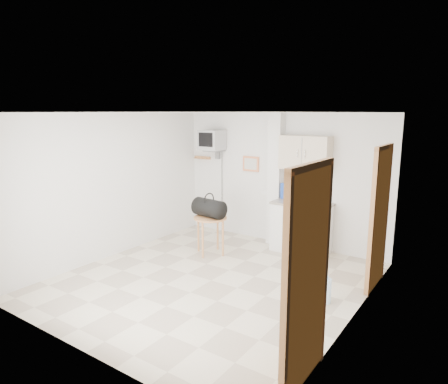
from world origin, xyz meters
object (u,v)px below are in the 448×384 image
Objects in this scene: crt_television at (212,141)px; duffel_bag at (209,208)px; water_bottle at (326,291)px; round_table at (210,222)px.

crt_television reaches higher than duffel_bag.
water_bottle is (3.14, -1.73, -1.77)m from crt_television.
crt_television is at bearing 151.16° from water_bottle.
round_table is 1.08× the size of duffel_bag.
round_table reaches higher than water_bottle.
crt_television is 5.68× the size of water_bottle.
crt_television is 1.69m from duffel_bag.
duffel_bag is 1.66× the size of water_bottle.
crt_television is 3.17× the size of round_table.
water_bottle is (2.40, -0.65, -0.41)m from round_table.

